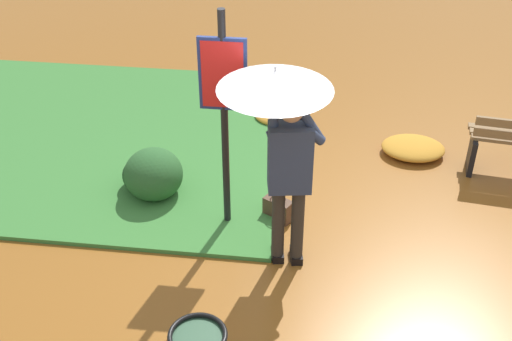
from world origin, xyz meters
name	(u,v)px	position (x,y,z in m)	size (l,w,h in m)	color
ground_plane	(300,251)	(0.00, 0.00, 0.00)	(18.00, 18.00, 0.00)	brown
grass_verge	(97,138)	(2.67, -1.79, 0.03)	(4.80, 4.00, 0.05)	#387533
person_with_umbrella	(282,120)	(0.20, 0.16, 1.55)	(0.96, 0.96, 2.04)	#2D2823
info_sign_post	(224,99)	(0.78, -0.34, 1.44)	(0.44, 0.07, 2.30)	black
handbag	(278,209)	(0.27, -0.49, 0.13)	(0.33, 0.27, 0.37)	#4C3323
shrub_cluster	(151,174)	(1.68, -0.74, 0.27)	(0.70, 0.63, 0.57)	#285628
leaf_pile_by_bench	(413,148)	(-1.22, -1.94, 0.08)	(0.75, 0.60, 0.17)	#C68428
leaf_pile_far_path	(280,116)	(0.44, -2.54, 0.07)	(0.67, 0.54, 0.15)	#C68428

